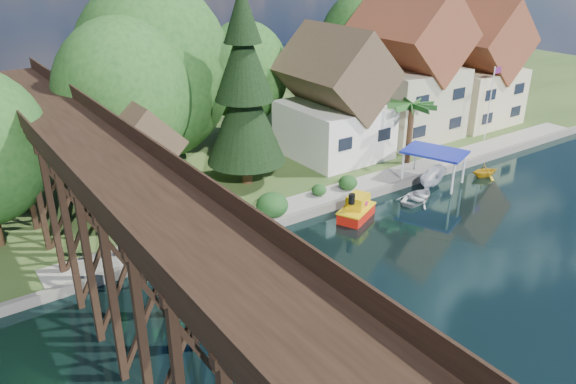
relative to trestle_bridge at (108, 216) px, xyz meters
name	(u,v)px	position (x,y,z in m)	size (l,w,h in m)	color
ground	(410,259)	(16.00, -5.17, -5.35)	(140.00, 140.00, 0.00)	black
bank	(174,121)	(16.00, 28.83, -5.10)	(140.00, 52.00, 0.50)	#314C1E
seawall	(369,194)	(20.00, 2.83, -5.04)	(60.00, 0.40, 0.62)	slate
promenade	(377,180)	(22.00, 4.13, -4.82)	(50.00, 2.60, 0.06)	gray
trestle_bridge	(108,216)	(0.00, 0.00, 0.00)	(4.12, 44.18, 9.30)	black
house_left	(335,102)	(23.00, 10.83, -0.21)	(7.64, 8.64, 11.02)	white
house_center	(407,73)	(32.00, 11.33, 1.07)	(8.65, 9.18, 13.89)	#BAB291
house_right	(473,70)	(41.00, 10.83, 0.43)	(8.15, 8.64, 12.45)	beige
shed	(139,166)	(5.00, 9.33, -1.52)	(5.09, 5.40, 7.85)	white
bg_trees	(241,75)	(17.00, 16.08, 1.94)	(49.90, 13.30, 10.57)	#382314
shrubs	(263,206)	(11.40, 4.09, -4.12)	(15.76, 2.47, 1.70)	#194518
conifer	(245,93)	(13.51, 9.61, 2.21)	(5.95, 5.95, 14.65)	#382314
palm_tree	(412,108)	(26.73, 5.53, -0.07)	(5.13, 5.13, 5.48)	#382314
flagpole	(492,95)	(37.45, 5.78, -0.65)	(1.08, 0.12, 6.86)	white
tugboat	(357,209)	(17.01, 0.86, -4.68)	(3.51, 2.83, 2.24)	red
boat_white_a	(418,196)	(22.72, 0.48, -4.99)	(2.46, 3.45, 0.71)	silver
boat_canopy	(433,171)	(25.60, 1.77, -4.09)	(4.57, 5.37, 2.92)	white
boat_yellow	(485,170)	(30.64, 0.61, -4.74)	(2.00, 2.32, 1.22)	gold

